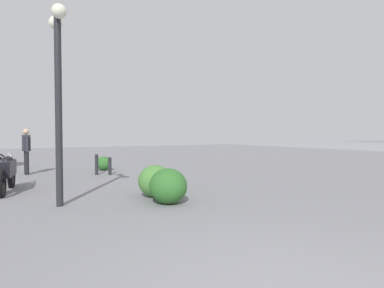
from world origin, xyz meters
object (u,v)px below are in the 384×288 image
lamppost (58,77)px  pedestrian (26,148)px  bollard_near (110,165)px  bollard_mid (97,164)px  motorcycle (7,173)px

lamppost → pedestrian: lamppost is taller
bollard_near → bollard_mid: size_ratio=0.85×
pedestrian → motorcycle: bearing=172.0°
bollard_near → bollard_mid: (0.22, 0.43, 0.06)m
bollard_mid → pedestrian: bearing=58.0°
lamppost → bollard_near: size_ratio=6.06×
pedestrian → lamppost: bearing=-175.1°
motorcycle → bollard_mid: (2.22, -2.76, -0.10)m
motorcycle → pedestrian: (3.63, -0.51, 0.49)m
lamppost → bollard_mid: size_ratio=5.18×
motorcycle → bollard_near: bearing=-58.0°
bollard_near → bollard_mid: bollard_mid is taller
motorcycle → bollard_mid: size_ratio=2.79×
pedestrian → bollard_mid: (-1.41, -2.25, -0.59)m
bollard_mid → motorcycle: bearing=128.8°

